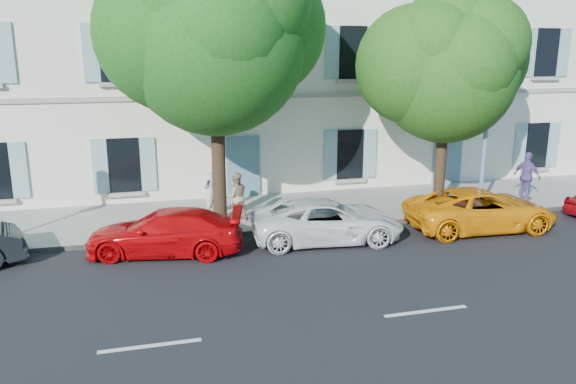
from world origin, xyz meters
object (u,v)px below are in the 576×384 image
object	(u,v)px
tree_right	(446,73)
pedestrian_b	(236,196)
car_yellow_supercar	(481,209)
pedestrian_c	(527,176)
car_red_coupe	(165,232)
tree_left	(215,44)
car_white_coupe	(327,221)
street_lamp	(492,90)
pedestrian_a	(211,191)

from	to	relation	value
tree_right	pedestrian_b	bearing A→B (deg)	178.30
car_yellow_supercar	pedestrian_c	bearing A→B (deg)	-53.25
car_red_coupe	pedestrian_c	bearing A→B (deg)	111.66
tree_left	car_yellow_supercar	bearing A→B (deg)	-17.76
tree_left	pedestrian_b	bearing A→B (deg)	-2.34
tree_left	tree_right	bearing A→B (deg)	-1.74
car_white_coupe	tree_right	xyz separation A→B (m)	(4.98, 2.18, 4.26)
tree_left	street_lamp	distance (m)	9.33
pedestrian_a	street_lamp	bearing A→B (deg)	125.02
car_yellow_supercar	pedestrian_b	size ratio (longest dim) A/B	3.00
pedestrian_c	car_white_coupe	bearing A→B (deg)	83.24
street_lamp	pedestrian_a	size ratio (longest dim) A/B	4.41
car_red_coupe	tree_left	world-z (taller)	tree_left
tree_left	pedestrian_b	world-z (taller)	tree_left
car_white_coupe	pedestrian_b	xyz separation A→B (m)	(-2.39, 2.40, 0.32)
tree_right	car_red_coupe	bearing A→B (deg)	-168.11
car_yellow_supercar	pedestrian_a	xyz separation A→B (m)	(-8.33, 3.32, 0.33)
pedestrian_a	car_yellow_supercar	bearing A→B (deg)	114.63
pedestrian_a	tree_left	bearing A→B (deg)	62.98
tree_left	street_lamp	world-z (taller)	tree_left
car_white_coupe	pedestrian_c	size ratio (longest dim) A/B	2.53
tree_left	car_red_coupe	bearing A→B (deg)	-129.47
car_yellow_supercar	street_lamp	size ratio (longest dim) A/B	0.65
car_red_coupe	pedestrian_c	xyz separation A→B (m)	(13.52, 2.11, 0.42)
pedestrian_b	tree_left	bearing A→B (deg)	-7.13
car_white_coupe	tree_left	xyz separation A→B (m)	(-2.93, 2.43, 5.23)
street_lamp	pedestrian_c	bearing A→B (deg)	21.16
car_red_coupe	car_yellow_supercar	size ratio (longest dim) A/B	0.91
tree_right	pedestrian_c	world-z (taller)	tree_right
pedestrian_a	car_red_coupe	bearing A→B (deg)	17.22
car_red_coupe	tree_left	size ratio (longest dim) A/B	0.50
pedestrian_c	car_red_coupe	bearing A→B (deg)	77.71
car_red_coupe	car_yellow_supercar	distance (m)	10.02
car_white_coupe	pedestrian_b	bearing A→B (deg)	50.38
tree_left	pedestrian_b	xyz separation A→B (m)	(0.55, -0.02, -4.92)
car_white_coupe	pedestrian_a	world-z (taller)	pedestrian_a
street_lamp	pedestrian_a	bearing A→B (deg)	168.68
car_red_coupe	pedestrian_a	distance (m)	3.48
pedestrian_a	tree_right	bearing A→B (deg)	129.62
car_red_coupe	street_lamp	bearing A→B (deg)	108.74
car_white_coupe	pedestrian_a	size ratio (longest dim) A/B	2.73
street_lamp	pedestrian_b	xyz separation A→B (m)	(-8.59, 1.13, -3.44)
car_red_coupe	pedestrian_b	size ratio (longest dim) A/B	2.73
car_yellow_supercar	car_red_coupe	bearing A→B (deg)	90.65
car_white_coupe	tree_left	world-z (taller)	tree_left
pedestrian_a	pedestrian_c	bearing A→B (deg)	131.93
tree_left	pedestrian_c	size ratio (longest dim) A/B	4.86
pedestrian_c	street_lamp	bearing A→B (deg)	90.00
street_lamp	pedestrian_a	world-z (taller)	street_lamp
pedestrian_a	pedestrian_c	size ratio (longest dim) A/B	0.93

